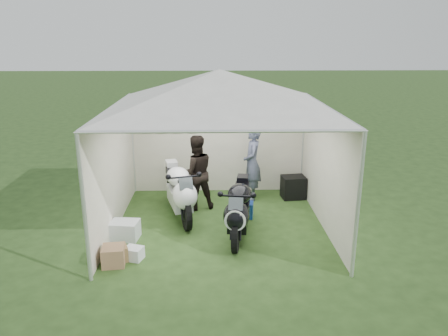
% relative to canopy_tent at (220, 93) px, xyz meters
% --- Properties ---
extents(ground, '(80.00, 80.00, 0.00)m').
position_rel_canopy_tent_xyz_m(ground, '(0.00, -0.03, -2.58)').
color(ground, '#274119').
rests_on(ground, ground).
extents(canopy_tent, '(5.66, 5.66, 3.00)m').
position_rel_canopy_tent_xyz_m(canopy_tent, '(0.00, 0.00, 0.00)').
color(canopy_tent, silver).
rests_on(canopy_tent, ground).
extents(motorcycle_white, '(0.84, 2.08, 1.04)m').
position_rel_canopy_tent_xyz_m(motorcycle_white, '(-0.80, 0.36, -1.99)').
color(motorcycle_white, black).
rests_on(motorcycle_white, ground).
extents(motorcycle_black, '(0.63, 2.01, 0.99)m').
position_rel_canopy_tent_xyz_m(motorcycle_black, '(0.34, -0.58, -2.02)').
color(motorcycle_black, black).
rests_on(motorcycle_black, ground).
extents(paddock_stand, '(0.46, 0.33, 0.32)m').
position_rel_canopy_tent_xyz_m(paddock_stand, '(0.47, 0.32, -2.41)').
color(paddock_stand, blue).
rests_on(paddock_stand, ground).
extents(person_dark_jacket, '(0.93, 0.81, 1.61)m').
position_rel_canopy_tent_xyz_m(person_dark_jacket, '(-0.49, 0.84, -1.77)').
color(person_dark_jacket, black).
rests_on(person_dark_jacket, ground).
extents(person_blue_jacket, '(0.42, 0.62, 1.68)m').
position_rel_canopy_tent_xyz_m(person_blue_jacket, '(0.75, 1.39, -1.74)').
color(person_blue_jacket, slate).
rests_on(person_blue_jacket, ground).
extents(equipment_box, '(0.56, 0.47, 0.51)m').
position_rel_canopy_tent_xyz_m(equipment_box, '(1.70, 1.40, -2.32)').
color(equipment_box, black).
rests_on(equipment_box, ground).
extents(crate_0, '(0.55, 0.45, 0.33)m').
position_rel_canopy_tent_xyz_m(crate_0, '(-1.75, -0.61, -2.41)').
color(crate_0, silver).
rests_on(crate_0, ground).
extents(crate_1, '(0.39, 0.39, 0.32)m').
position_rel_canopy_tent_xyz_m(crate_1, '(-1.75, -1.57, -2.42)').
color(crate_1, '#906948').
rests_on(crate_1, ground).
extents(crate_2, '(0.35, 0.32, 0.21)m').
position_rel_canopy_tent_xyz_m(crate_2, '(-1.46, -1.39, -2.47)').
color(crate_2, white).
rests_on(crate_2, ground).
extents(crate_3, '(0.46, 0.39, 0.26)m').
position_rel_canopy_tent_xyz_m(crate_3, '(-1.75, -1.44, -2.45)').
color(crate_3, olive).
rests_on(crate_3, ground).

